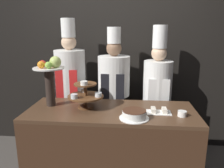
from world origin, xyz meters
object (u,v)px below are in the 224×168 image
(chef_center_left, at_px, (114,89))
(cake_square_tray, at_px, (159,111))
(cake_round, at_px, (134,115))
(tiered_stand, at_px, (85,94))
(chef_center_right, at_px, (157,90))
(fruit_pedestal, at_px, (50,74))
(chef_left, at_px, (71,84))
(cup_white, at_px, (182,114))

(chef_center_left, bearing_deg, cake_square_tray, -52.82)
(cake_round, bearing_deg, tiered_stand, 154.37)
(tiered_stand, xyz_separation_m, chef_center_right, (0.81, 0.59, -0.11))
(fruit_pedestal, relative_size, cake_round, 1.94)
(chef_left, bearing_deg, cup_white, -29.79)
(chef_left, xyz_separation_m, chef_center_left, (0.57, 0.00, -0.05))
(tiered_stand, height_order, fruit_pedestal, fruit_pedestal)
(cake_round, xyz_separation_m, chef_left, (-0.83, 0.83, 0.06))
(cake_square_tray, height_order, chef_center_left, chef_center_left)
(chef_center_left, bearing_deg, cup_white, -45.88)
(cake_round, relative_size, chef_left, 0.15)
(cup_white, bearing_deg, chef_center_left, 134.12)
(cake_square_tray, relative_size, chef_left, 0.13)
(cup_white, relative_size, chef_left, 0.05)
(cup_white, bearing_deg, tiered_stand, 171.20)
(chef_left, relative_size, chef_center_left, 1.06)
(tiered_stand, bearing_deg, cup_white, -8.80)
(fruit_pedestal, relative_size, chef_center_right, 0.31)
(fruit_pedestal, bearing_deg, chef_center_left, 41.25)
(tiered_stand, relative_size, chef_left, 0.21)
(tiered_stand, bearing_deg, chef_left, 118.88)
(tiered_stand, distance_m, cake_round, 0.57)
(cake_round, relative_size, chef_center_left, 0.16)
(cake_square_tray, distance_m, chef_left, 1.27)
(cake_square_tray, bearing_deg, tiered_stand, 174.21)
(tiered_stand, distance_m, fruit_pedestal, 0.43)
(chef_left, xyz_separation_m, chef_center_right, (1.13, 0.00, -0.06))
(tiered_stand, xyz_separation_m, cake_round, (0.51, -0.24, -0.11))
(cup_white, height_order, chef_center_left, chef_center_left)
(cake_square_tray, bearing_deg, chef_center_left, 127.18)
(cup_white, height_order, cake_square_tray, cup_white)
(chef_left, bearing_deg, chef_center_left, 0.01)
(fruit_pedestal, bearing_deg, chef_center_right, 24.89)
(tiered_stand, relative_size, cup_white, 4.49)
(chef_left, height_order, chef_center_left, chef_left)
(cake_round, xyz_separation_m, chef_center_right, (0.30, 0.83, 0.01))
(cup_white, relative_size, chef_center_left, 0.05)
(cake_square_tray, height_order, chef_left, chef_left)
(cup_white, height_order, chef_left, chef_left)
(fruit_pedestal, xyz_separation_m, cup_white, (1.34, -0.19, -0.32))
(tiered_stand, height_order, chef_center_left, chef_center_left)
(cup_white, distance_m, chef_center_right, 0.76)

